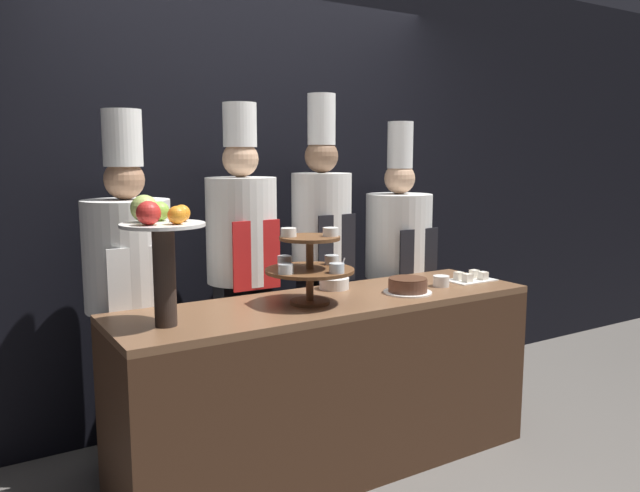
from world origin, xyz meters
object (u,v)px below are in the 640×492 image
(fruit_pedestal, at_px, (160,240))
(chef_center_right, at_px, (322,250))
(cup_white, at_px, (441,281))
(serving_bowl_far, at_px, (334,283))
(chef_right, at_px, (398,260))
(chef_center_left, at_px, (242,261))
(chef_left, at_px, (129,285))
(cake_square_tray, at_px, (471,278))
(cake_round, at_px, (408,286))
(tiered_stand, at_px, (310,263))

(fruit_pedestal, bearing_deg, chef_center_right, 26.04)
(cup_white, bearing_deg, serving_bowl_far, 154.14)
(chef_right, bearing_deg, chef_center_left, 180.00)
(chef_center_right, bearing_deg, fruit_pedestal, -153.96)
(chef_left, relative_size, chef_center_right, 0.93)
(chef_left, relative_size, chef_right, 1.01)
(cup_white, xyz_separation_m, serving_bowl_far, (-0.52, 0.25, 0.00))
(fruit_pedestal, bearing_deg, cup_white, -0.85)
(fruit_pedestal, relative_size, cake_square_tray, 2.00)
(cup_white, bearing_deg, chef_center_right, 125.65)
(cake_round, distance_m, chef_center_left, 0.88)
(fruit_pedestal, xyz_separation_m, chef_center_right, (1.11, 0.54, -0.20))
(cup_white, distance_m, chef_right, 0.59)
(cake_round, distance_m, serving_bowl_far, 0.39)
(cake_round, bearing_deg, chef_left, 154.53)
(chef_left, height_order, chef_right, chef_left)
(tiered_stand, bearing_deg, cake_square_tray, -0.44)
(cup_white, distance_m, chef_center_right, 0.71)
(fruit_pedestal, distance_m, serving_bowl_far, 1.07)
(cup_white, bearing_deg, chef_right, 74.01)
(cake_square_tray, height_order, chef_center_right, chef_center_right)
(cake_round, xyz_separation_m, cup_white, (0.26, 0.03, -0.01))
(serving_bowl_far, bearing_deg, chef_left, 162.45)
(cake_round, height_order, serving_bowl_far, serving_bowl_far)
(chef_left, bearing_deg, cake_round, -25.47)
(chef_center_right, bearing_deg, chef_left, -180.00)
(serving_bowl_far, bearing_deg, fruit_pedestal, -166.98)
(serving_bowl_far, height_order, chef_right, chef_right)
(tiered_stand, height_order, cup_white, tiered_stand)
(cake_square_tray, distance_m, serving_bowl_far, 0.80)
(cake_square_tray, relative_size, chef_right, 0.15)
(cake_square_tray, height_order, serving_bowl_far, serving_bowl_far)
(cup_white, height_order, cake_square_tray, cup_white)
(cake_square_tray, bearing_deg, chef_right, 99.36)
(cake_round, xyz_separation_m, cake_square_tray, (0.51, 0.06, -0.02))
(tiered_stand, bearing_deg, chef_right, 28.78)
(cake_round, bearing_deg, cup_white, 6.89)
(tiered_stand, distance_m, fruit_pedestal, 0.73)
(serving_bowl_far, height_order, chef_left, chef_left)
(chef_center_left, height_order, chef_center_right, chef_center_right)
(chef_center_right, bearing_deg, tiered_stand, -126.80)
(chef_center_right, relative_size, chef_right, 1.08)
(serving_bowl_far, bearing_deg, chef_center_left, 140.88)
(cake_round, relative_size, chef_center_left, 0.14)
(chef_center_left, height_order, chef_right, chef_center_left)
(chef_center_left, bearing_deg, fruit_pedestal, -138.38)
(chef_left, height_order, chef_center_right, chef_center_right)
(cake_square_tray, bearing_deg, cake_round, -173.35)
(fruit_pedestal, xyz_separation_m, cup_white, (1.51, -0.02, -0.33))
(cake_round, bearing_deg, chef_center_left, 137.37)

